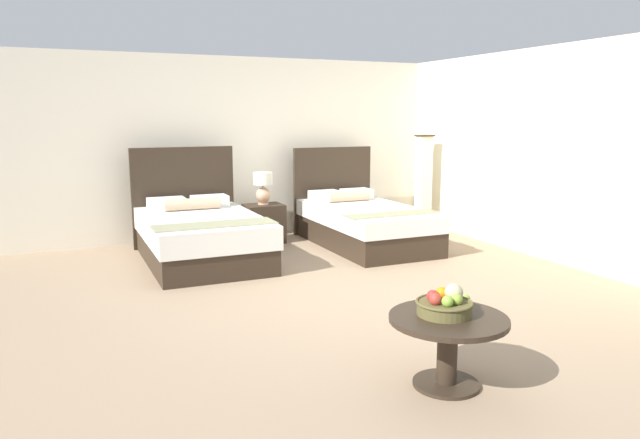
% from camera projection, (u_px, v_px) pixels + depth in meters
% --- Properties ---
extents(ground_plane, '(9.25, 10.03, 0.02)m').
position_uv_depth(ground_plane, '(352.00, 291.00, 6.04)').
color(ground_plane, '#9D8266').
extents(wall_back, '(9.25, 0.12, 2.57)m').
position_uv_depth(wall_back, '(254.00, 147.00, 8.71)').
color(wall_back, silver).
rests_on(wall_back, ground).
extents(wall_side_right, '(0.12, 5.63, 2.57)m').
position_uv_depth(wall_side_right, '(544.00, 154.00, 7.31)').
color(wall_side_right, '#F0E6C7').
rests_on(wall_side_right, ground).
extents(bed_near_window, '(1.36, 2.08, 1.34)m').
position_uv_depth(bed_near_window, '(201.00, 235.00, 7.22)').
color(bed_near_window, '#31251A').
rests_on(bed_near_window, ground).
extents(bed_near_corner, '(1.24, 2.19, 1.28)m').
position_uv_depth(bed_near_corner, '(363.00, 223.00, 8.12)').
color(bed_near_corner, '#31251A').
rests_on(bed_near_corner, ground).
extents(nightstand, '(0.52, 0.44, 0.53)m').
position_uv_depth(nightstand, '(264.00, 223.00, 8.28)').
color(nightstand, '#31251A').
rests_on(nightstand, ground).
extents(table_lamp, '(0.26, 0.26, 0.44)m').
position_uv_depth(table_lamp, '(263.00, 186.00, 8.21)').
color(table_lamp, tan).
rests_on(table_lamp, nightstand).
extents(coffee_table, '(0.77, 0.77, 0.48)m').
position_uv_depth(coffee_table, '(448.00, 336.00, 3.87)').
color(coffee_table, '#31251A').
rests_on(coffee_table, ground).
extents(fruit_bowl, '(0.37, 0.37, 0.20)m').
position_uv_depth(fruit_bowl, '(445.00, 304.00, 3.87)').
color(fruit_bowl, brown).
rests_on(fruit_bowl, coffee_table).
extents(loose_apple, '(0.07, 0.07, 0.07)m').
position_uv_depth(loose_apple, '(465.00, 299.00, 4.08)').
color(loose_apple, '#8CAF3F').
rests_on(loose_apple, coffee_table).
extents(floor_lamp_corner, '(0.23, 0.23, 1.46)m').
position_uv_depth(floor_lamp_corner, '(423.00, 183.00, 9.13)').
color(floor_lamp_corner, '#412D1B').
rests_on(floor_lamp_corner, ground).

